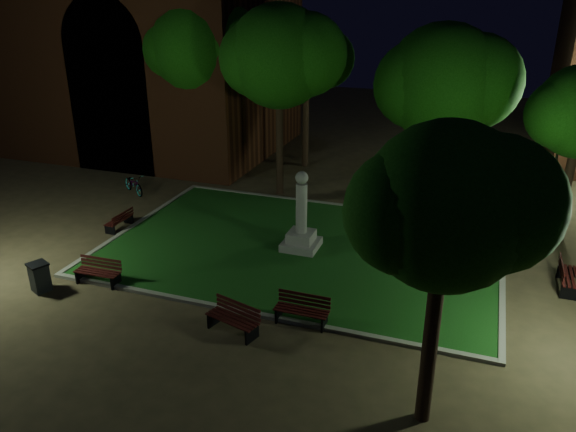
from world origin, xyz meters
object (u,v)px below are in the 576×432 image
monument (301,228)px  bench_far_side (375,186)px  bench_left_side (120,221)px  bench_west_near (99,272)px  bench_near_right (302,310)px  bench_right_side (567,277)px  bench_near_left (234,319)px  bicycle (134,184)px  trash_bin (40,277)px

monument → bench_far_side: monument is taller
monument → bench_left_side: bearing=-175.2°
monument → bench_far_side: (1.50, 7.30, -0.49)m
bench_west_near → bench_far_side: bench_far_side is taller
monument → bench_left_side: (-8.03, -0.68, -0.58)m
bench_near_right → monument: bearing=108.9°
bench_near_right → bench_right_side: size_ratio=0.97×
bench_near_left → bench_left_side: 9.61m
bench_left_side → bench_far_side: size_ratio=0.80×
bench_near_left → bench_far_side: (1.61, 13.43, 0.02)m
monument → bench_near_left: monument is taller
bench_near_left → bench_west_near: bearing=-175.5°
bench_west_near → bench_right_side: 16.37m
bench_near_right → bench_far_side: bearing=91.0°
bench_near_right → bench_west_near: bench_near_right is taller
bench_far_side → bicycle: (-11.55, -3.93, 0.05)m
bench_left_side → bench_right_side: bearing=94.2°
bench_left_side → bench_far_side: 12.43m
bench_near_left → trash_bin: size_ratio=1.74×
bicycle → bench_left_side: bearing=-121.8°
bench_right_side → trash_bin: bearing=110.4°
bench_near_left → bicycle: bearing=152.1°
bench_near_left → bench_right_side: size_ratio=1.03×
bench_near_left → bench_left_side: bearing=161.3°
bench_near_left → bicycle: (-9.94, 9.50, 0.07)m
bench_left_side → bench_near_right: bearing=67.7°
monument → bench_west_near: size_ratio=1.92×
bench_far_side → bench_west_near: bearing=51.9°
bench_right_side → bench_left_side: bearing=93.1°
bench_left_side → monument: bearing=96.3°
bench_near_right → bench_west_near: size_ratio=1.03×
bench_far_side → bicycle: bearing=11.8°
bench_far_side → trash_bin: bearing=49.2°
bench_near_right → bench_far_side: 12.27m
bench_near_left → bench_near_right: size_ratio=1.06×
bicycle → bench_near_right: bearing=-93.8°
trash_bin → bench_far_side: bearing=56.3°
monument → bicycle: 10.61m
bicycle → bench_right_side: bearing=-67.6°
bench_right_side → monument: bearing=91.3°
bench_far_side → bicycle: size_ratio=0.95×
bicycle → bench_near_left: bearing=-102.1°
bench_west_near → bench_far_side: size_ratio=0.90×
bench_near_left → bench_near_right: bearing=48.7°
bench_near_right → bench_right_side: 9.47m
monument → trash_bin: size_ratio=3.07×
bench_near_right → trash_bin: trash_bin is taller
bench_left_side → bicycle: bicycle is taller
bench_west_near → bicycle: (-4.16, 8.34, 0.08)m
monument → trash_bin: 9.63m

